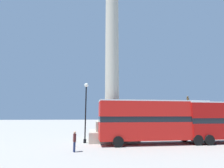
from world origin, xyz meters
TOP-DOWN VIEW (x-y plane):
  - ground_plane at (0.00, 0.00)m, footprint 200.00×200.00m
  - monument_column at (0.00, 0.00)m, footprint 5.41×5.41m
  - bus_a at (3.99, -3.39)m, footprint 11.39×3.05m
  - equestrian_statue at (12.37, 4.29)m, footprint 3.26×2.57m
  - street_lamp at (-3.11, -1.83)m, footprint 0.44×0.44m
  - pedestrian_near_lamp at (-3.77, -6.40)m, footprint 0.28×0.46m

SIDE VIEW (x-z plane):
  - ground_plane at x=0.00m, z-range 0.00..0.00m
  - pedestrian_near_lamp at x=-3.77m, z-range 0.08..1.71m
  - equestrian_statue at x=12.37m, z-range -1.18..4.68m
  - bus_a at x=3.99m, z-range 0.23..4.64m
  - street_lamp at x=-3.11m, z-range 0.48..6.95m
  - monument_column at x=0.00m, z-range -4.25..20.25m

